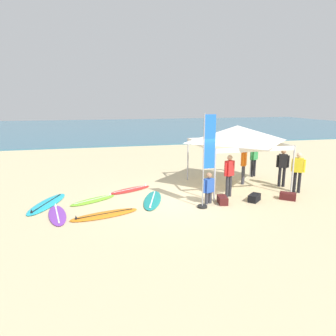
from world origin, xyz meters
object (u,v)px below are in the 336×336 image
object	(u,v)px
surfboard_red	(131,190)
banner_flag	(206,165)
person_blue	(209,187)
surfboard_cyan	(47,204)
surfboard_lime	(93,200)
person_red	(229,173)
person_orange	(244,163)
surfboard_orange	(105,215)
gear_bag_near_tent	(288,196)
surfboard_purple	(57,215)
person_black	(283,165)
canopy_tent	(237,134)
gear_bag_by_pole	(222,200)
gear_bag_on_sand	(254,198)
surfboard_teal	(153,200)
person_green	(254,157)
person_yellow	(298,170)

from	to	relation	value
surfboard_red	banner_flag	distance (m)	3.97
person_blue	surfboard_cyan	bearing A→B (deg)	167.34
surfboard_lime	person_red	xyz separation A→B (m)	(5.32, -0.73, 0.95)
surfboard_cyan	person_orange	bearing A→B (deg)	6.16
surfboard_cyan	banner_flag	bearing A→B (deg)	-16.72
surfboard_orange	person_red	xyz separation A→B (m)	(4.96, 0.95, 0.95)
surfboard_orange	person_orange	bearing A→B (deg)	21.84
surfboard_lime	person_orange	xyz separation A→B (m)	(6.80, 0.90, 0.95)
banner_flag	gear_bag_near_tent	xyz separation A→B (m)	(3.46, 0.06, -1.43)
person_blue	surfboard_red	bearing A→B (deg)	137.58
surfboard_purple	surfboard_red	distance (m)	3.66
person_black	gear_bag_near_tent	distance (m)	2.10
person_red	person_black	size ratio (longest dim) A/B	1.00
canopy_tent	gear_bag_by_pole	xyz separation A→B (m)	(-1.50, -2.04, -2.25)
gear_bag_by_pole	gear_bag_on_sand	distance (m)	1.30
person_black	gear_bag_on_sand	distance (m)	2.87
gear_bag_on_sand	surfboard_orange	bearing A→B (deg)	-178.41
surfboard_orange	gear_bag_on_sand	world-z (taller)	gear_bag_on_sand
surfboard_teal	person_black	xyz separation A→B (m)	(6.04, 0.61, 0.95)
banner_flag	gear_bag_near_tent	size ratio (longest dim) A/B	5.67
person_green	person_black	distance (m)	2.03
canopy_tent	surfboard_cyan	bearing A→B (deg)	-175.75
surfboard_orange	person_black	distance (m)	8.16
person_blue	gear_bag_by_pole	bearing A→B (deg)	-13.69
surfboard_teal	gear_bag_by_pole	world-z (taller)	gear_bag_by_pole
surfboard_orange	surfboard_cyan	world-z (taller)	same
gear_bag_on_sand	gear_bag_near_tent	bearing A→B (deg)	-5.35
surfboard_red	person_yellow	size ratio (longest dim) A/B	1.17
person_orange	person_red	distance (m)	2.21
surfboard_red	surfboard_cyan	world-z (taller)	same
person_orange	surfboard_purple	bearing A→B (deg)	-164.51
banner_flag	canopy_tent	bearing A→B (deg)	45.14
gear_bag_near_tent	gear_bag_by_pole	xyz separation A→B (m)	(-2.68, 0.19, 0.00)
surfboard_orange	gear_bag_on_sand	size ratio (longest dim) A/B	4.04
canopy_tent	surfboard_teal	size ratio (longest dim) A/B	1.43
surfboard_purple	person_red	distance (m)	6.62
surfboard_lime	surfboard_red	world-z (taller)	same
canopy_tent	gear_bag_on_sand	distance (m)	3.08
person_black	gear_bag_on_sand	size ratio (longest dim) A/B	2.85
canopy_tent	gear_bag_near_tent	size ratio (longest dim) A/B	5.86
person_green	person_blue	size ratio (longest dim) A/B	1.43
canopy_tent	surfboard_orange	world-z (taller)	canopy_tent
canopy_tent	surfboard_lime	size ratio (longest dim) A/B	1.85
gear_bag_on_sand	person_yellow	bearing A→B (deg)	15.59
gear_bag_by_pole	gear_bag_near_tent	bearing A→B (deg)	-3.95
person_red	surfboard_lime	bearing A→B (deg)	172.17
surfboard_orange	person_blue	distance (m)	3.93
banner_flag	gear_bag_by_pole	distance (m)	1.65
person_yellow	person_black	xyz separation A→B (m)	(-0.10, 0.95, 0.00)
person_yellow	person_blue	distance (m)	4.19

